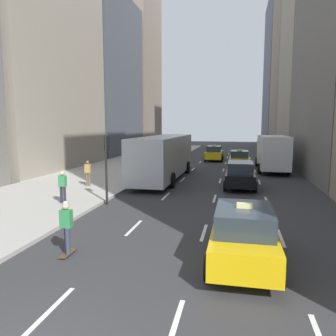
{
  "coord_description": "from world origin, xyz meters",
  "views": [
    {
      "loc": [
        3.74,
        -4.09,
        4.06
      ],
      "look_at": [
        -0.12,
        14.23,
        1.62
      ],
      "focal_mm": 35.0,
      "sensor_mm": 36.0,
      "label": 1
    }
  ],
  "objects_px": {
    "pedestrian_mid_block": "(63,185)",
    "traffic_light_pole": "(107,158)",
    "sedan_black_near": "(240,174)",
    "taxi_third": "(214,153)",
    "taxi_lead": "(243,234)",
    "city_bus": "(164,156)",
    "skateboarder": "(66,225)",
    "box_truck": "(272,152)",
    "pedestrian_far_walking": "(88,172)",
    "taxi_second": "(239,159)"
  },
  "relations": [
    {
      "from": "box_truck",
      "to": "skateboarder",
      "type": "bearing_deg",
      "value": -111.03
    },
    {
      "from": "taxi_third",
      "to": "sedan_black_near",
      "type": "distance_m",
      "value": 16.45
    },
    {
      "from": "sedan_black_near",
      "to": "city_bus",
      "type": "height_order",
      "value": "city_bus"
    },
    {
      "from": "pedestrian_mid_block",
      "to": "skateboarder",
      "type": "bearing_deg",
      "value": -59.43
    },
    {
      "from": "city_bus",
      "to": "pedestrian_far_walking",
      "type": "xyz_separation_m",
      "value": [
        -4.08,
        -4.45,
        -0.72
      ]
    },
    {
      "from": "taxi_third",
      "to": "traffic_light_pole",
      "type": "distance_m",
      "value": 22.68
    },
    {
      "from": "city_bus",
      "to": "traffic_light_pole",
      "type": "bearing_deg",
      "value": -97.77
    },
    {
      "from": "taxi_lead",
      "to": "pedestrian_far_walking",
      "type": "xyz_separation_m",
      "value": [
        -9.69,
        9.97,
        0.19
      ]
    },
    {
      "from": "taxi_lead",
      "to": "taxi_second",
      "type": "relative_size",
      "value": 1.0
    },
    {
      "from": "taxi_second",
      "to": "sedan_black_near",
      "type": "bearing_deg",
      "value": -90.0
    },
    {
      "from": "taxi_second",
      "to": "box_truck",
      "type": "distance_m",
      "value": 3.07
    },
    {
      "from": "taxi_third",
      "to": "city_bus",
      "type": "xyz_separation_m",
      "value": [
        -2.81,
        -13.94,
        0.91
      ]
    },
    {
      "from": "skateboarder",
      "to": "pedestrian_mid_block",
      "type": "height_order",
      "value": "pedestrian_mid_block"
    },
    {
      "from": "city_bus",
      "to": "traffic_light_pole",
      "type": "height_order",
      "value": "traffic_light_pole"
    },
    {
      "from": "taxi_lead",
      "to": "traffic_light_pole",
      "type": "bearing_deg",
      "value": 138.0
    },
    {
      "from": "taxi_third",
      "to": "city_bus",
      "type": "relative_size",
      "value": 0.38
    },
    {
      "from": "taxi_third",
      "to": "sedan_black_near",
      "type": "relative_size",
      "value": 0.93
    },
    {
      "from": "taxi_lead",
      "to": "taxi_third",
      "type": "distance_m",
      "value": 28.5
    },
    {
      "from": "sedan_black_near",
      "to": "traffic_light_pole",
      "type": "xyz_separation_m",
      "value": [
        -6.75,
        -6.07,
        1.53
      ]
    },
    {
      "from": "box_truck",
      "to": "pedestrian_far_walking",
      "type": "height_order",
      "value": "box_truck"
    },
    {
      "from": "pedestrian_far_walking",
      "to": "taxi_lead",
      "type": "bearing_deg",
      "value": -45.8
    },
    {
      "from": "sedan_black_near",
      "to": "box_truck",
      "type": "bearing_deg",
      "value": 72.12
    },
    {
      "from": "taxi_lead",
      "to": "city_bus",
      "type": "bearing_deg",
      "value": 111.27
    },
    {
      "from": "taxi_third",
      "to": "pedestrian_far_walking",
      "type": "relative_size",
      "value": 2.67
    },
    {
      "from": "pedestrian_mid_block",
      "to": "pedestrian_far_walking",
      "type": "xyz_separation_m",
      "value": [
        -0.9,
        4.74,
        0.0
      ]
    },
    {
      "from": "sedan_black_near",
      "to": "pedestrian_far_walking",
      "type": "xyz_separation_m",
      "value": [
        -9.69,
        -2.18,
        0.19
      ]
    },
    {
      "from": "pedestrian_far_walking",
      "to": "traffic_light_pole",
      "type": "distance_m",
      "value": 5.06
    },
    {
      "from": "pedestrian_mid_block",
      "to": "sedan_black_near",
      "type": "bearing_deg",
      "value": 38.18
    },
    {
      "from": "taxi_third",
      "to": "city_bus",
      "type": "bearing_deg",
      "value": -101.4
    },
    {
      "from": "sedan_black_near",
      "to": "pedestrian_mid_block",
      "type": "height_order",
      "value": "pedestrian_mid_block"
    },
    {
      "from": "pedestrian_mid_block",
      "to": "traffic_light_pole",
      "type": "xyz_separation_m",
      "value": [
        2.04,
        0.85,
        1.34
      ]
    },
    {
      "from": "taxi_lead",
      "to": "pedestrian_mid_block",
      "type": "height_order",
      "value": "taxi_lead"
    },
    {
      "from": "traffic_light_pole",
      "to": "pedestrian_far_walking",
      "type": "bearing_deg",
      "value": 127.09
    },
    {
      "from": "city_bus",
      "to": "pedestrian_mid_block",
      "type": "xyz_separation_m",
      "value": [
        -3.18,
        -9.19,
        -0.72
      ]
    },
    {
      "from": "taxi_lead",
      "to": "skateboarder",
      "type": "relative_size",
      "value": 2.52
    },
    {
      "from": "taxi_second",
      "to": "traffic_light_pole",
      "type": "xyz_separation_m",
      "value": [
        -6.75,
        -15.7,
        1.53
      ]
    },
    {
      "from": "taxi_third",
      "to": "city_bus",
      "type": "height_order",
      "value": "city_bus"
    },
    {
      "from": "city_bus",
      "to": "skateboarder",
      "type": "relative_size",
      "value": 6.65
    },
    {
      "from": "box_truck",
      "to": "skateboarder",
      "type": "height_order",
      "value": "box_truck"
    },
    {
      "from": "taxi_lead",
      "to": "box_truck",
      "type": "height_order",
      "value": "box_truck"
    },
    {
      "from": "box_truck",
      "to": "pedestrian_far_walking",
      "type": "relative_size",
      "value": 5.09
    },
    {
      "from": "taxi_third",
      "to": "taxi_lead",
      "type": "bearing_deg",
      "value": -84.36
    },
    {
      "from": "taxi_lead",
      "to": "taxi_second",
      "type": "bearing_deg",
      "value": 90.0
    },
    {
      "from": "city_bus",
      "to": "traffic_light_pole",
      "type": "distance_m",
      "value": 8.44
    },
    {
      "from": "taxi_third",
      "to": "box_truck",
      "type": "xyz_separation_m",
      "value": [
        5.6,
        -7.53,
        0.83
      ]
    },
    {
      "from": "pedestrian_mid_block",
      "to": "traffic_light_pole",
      "type": "height_order",
      "value": "traffic_light_pole"
    },
    {
      "from": "taxi_second",
      "to": "taxi_third",
      "type": "xyz_separation_m",
      "value": [
        -2.8,
        6.58,
        0.0
      ]
    },
    {
      "from": "taxi_lead",
      "to": "city_bus",
      "type": "height_order",
      "value": "city_bus"
    },
    {
      "from": "traffic_light_pole",
      "to": "taxi_third",
      "type": "bearing_deg",
      "value": 79.95
    },
    {
      "from": "city_bus",
      "to": "pedestrian_mid_block",
      "type": "distance_m",
      "value": 9.75
    }
  ]
}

